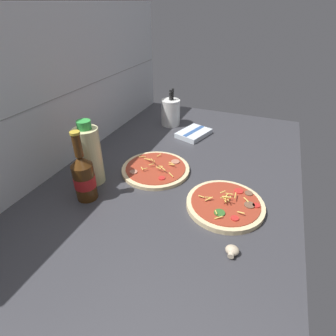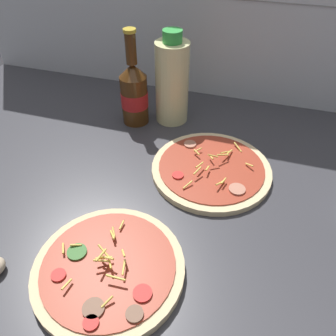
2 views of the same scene
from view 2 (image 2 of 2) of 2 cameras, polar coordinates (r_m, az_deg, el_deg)
The scene contains 5 objects.
counter_slab at distance 70.26cm, azimuth 2.60°, elevation -5.55°, with size 160.00×90.00×2.50cm.
pizza_near at distance 58.23cm, azimuth -10.24°, elevation -16.84°, with size 25.49×25.49×5.34cm.
pizza_far at distance 74.87cm, azimuth 7.51°, elevation -0.17°, with size 26.99×26.99×4.86cm.
beer_bottle at distance 87.87cm, azimuth -5.93°, elevation 12.95°, with size 7.16×7.16×24.74cm.
oil_bottle at distance 87.29cm, azimuth 0.71°, elevation 14.78°, with size 8.69×8.69×24.13cm.
Camera 2 is at (11.18, -46.97, 52.29)cm, focal length 35.00 mm.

